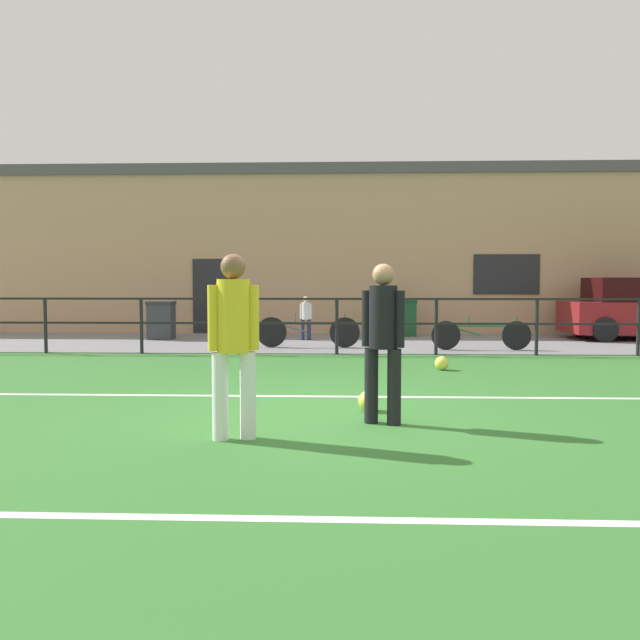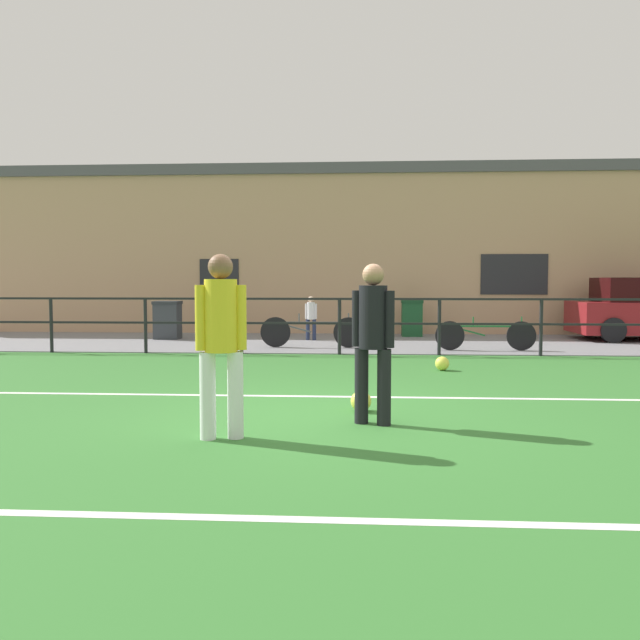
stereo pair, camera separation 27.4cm
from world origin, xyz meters
TOP-DOWN VIEW (x-y plane):
  - ground at (0.00, 0.00)m, footprint 60.00×44.00m
  - field_line_touchline at (0.00, 1.19)m, footprint 36.00×0.11m
  - field_line_hash at (0.00, -3.17)m, footprint 36.00×0.11m
  - pavement_strip at (0.00, 8.50)m, footprint 48.00×5.00m
  - perimeter_fence at (0.00, 6.00)m, footprint 36.07×0.07m
  - clubhouse_facade at (0.00, 12.20)m, footprint 28.00×2.56m
  - player_goalkeeper at (0.57, -0.40)m, footprint 0.44×0.29m
  - player_striker at (-0.87, -1.12)m, footprint 0.47×0.31m
  - soccer_ball_match at (0.44, 0.26)m, footprint 0.24×0.24m
  - soccer_ball_spare at (1.79, 3.76)m, footprint 0.23×0.23m
  - spectator_child at (-0.81, 8.96)m, footprint 0.30×0.19m
  - bicycle_parked_0 at (-0.66, 7.20)m, footprint 2.29×0.04m
  - bicycle_parked_1 at (3.07, 6.83)m, footprint 2.11×0.04m
  - trash_bin_0 at (1.78, 10.22)m, footprint 0.56×0.48m
  - trash_bin_1 at (-4.46, 9.06)m, footprint 0.65×0.55m

SIDE VIEW (x-z plane):
  - ground at x=0.00m, z-range -0.04..0.00m
  - field_line_touchline at x=0.00m, z-range 0.00..0.00m
  - field_line_hash at x=0.00m, z-range 0.00..0.00m
  - pavement_strip at x=0.00m, z-range 0.00..0.02m
  - soccer_ball_spare at x=1.79m, z-range 0.00..0.23m
  - soccer_ball_match at x=0.44m, z-range 0.00..0.24m
  - bicycle_parked_1 at x=3.07m, z-range -0.02..0.70m
  - bicycle_parked_0 at x=-0.66m, z-range -0.01..0.75m
  - trash_bin_1 at x=-4.46m, z-range 0.02..0.98m
  - trash_bin_0 at x=1.78m, z-range 0.02..0.99m
  - spectator_child at x=-0.81m, z-range 0.09..1.18m
  - perimeter_fence at x=0.00m, z-range 0.17..1.32m
  - player_goalkeeper at x=0.57m, z-range 0.11..1.79m
  - player_striker at x=-0.87m, z-range 0.12..1.87m
  - clubhouse_facade at x=0.00m, z-range 0.01..4.75m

